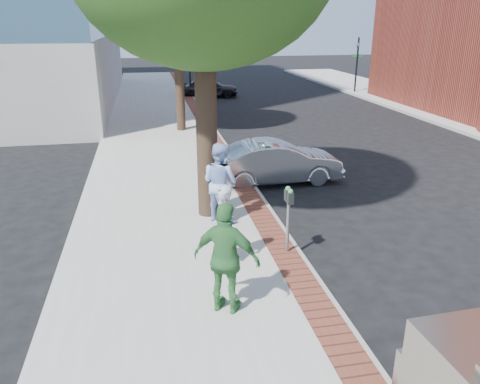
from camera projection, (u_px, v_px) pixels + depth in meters
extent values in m
plane|color=black|center=(246.00, 249.00, 10.56)|extent=(120.00, 120.00, 0.00)
cube|color=#9E9991|center=(164.00, 155.00, 17.62)|extent=(5.00, 60.00, 0.15)
cube|color=brown|center=(221.00, 150.00, 18.00)|extent=(0.60, 60.00, 0.01)
cube|color=gray|center=(230.00, 152.00, 18.09)|extent=(0.10, 60.00, 0.15)
cylinder|color=black|center=(190.00, 69.00, 30.33)|extent=(0.12, 0.12, 3.80)
imported|color=black|center=(189.00, 52.00, 29.95)|extent=(0.18, 0.15, 0.90)
cube|color=#1E7238|center=(189.00, 58.00, 30.09)|extent=(0.70, 0.03, 0.18)
cylinder|color=black|center=(357.00, 66.00, 32.45)|extent=(0.12, 0.12, 3.80)
imported|color=black|center=(358.00, 49.00, 32.07)|extent=(0.18, 0.15, 0.90)
cube|color=#1E7238|center=(358.00, 56.00, 32.21)|extent=(0.70, 0.03, 0.18)
cylinder|color=black|center=(207.00, 130.00, 11.39)|extent=(0.52, 0.52, 4.40)
cylinder|color=black|center=(180.00, 87.00, 20.80)|extent=(0.40, 0.40, 3.85)
ellipsoid|color=#1B4313|center=(176.00, 9.00, 19.69)|extent=(4.80, 4.80, 3.94)
cylinder|color=gray|center=(288.00, 227.00, 9.92)|extent=(0.07, 0.07, 1.15)
cube|color=#2D3030|center=(290.00, 198.00, 9.60)|extent=(0.12, 0.14, 0.24)
cube|color=#2D3030|center=(288.00, 195.00, 9.76)|extent=(0.12, 0.14, 0.24)
sphere|color=#3F8C4C|center=(291.00, 192.00, 9.54)|extent=(0.11, 0.11, 0.11)
sphere|color=#3F8C4C|center=(288.00, 189.00, 9.71)|extent=(0.11, 0.11, 0.11)
imported|color=#B0B0B5|center=(223.00, 226.00, 9.36)|extent=(0.44, 0.64, 1.68)
imported|color=#97B5E9|center=(220.00, 182.00, 11.41)|extent=(1.20, 1.22, 1.98)
imported|color=#387C3C|center=(227.00, 259.00, 7.75)|extent=(1.24, 0.99, 1.97)
imported|color=silver|center=(277.00, 162.00, 14.69)|extent=(4.10, 1.53, 1.34)
imported|color=black|center=(210.00, 87.00, 31.40)|extent=(3.97, 2.02, 1.30)
cube|color=black|center=(460.00, 342.00, 5.91)|extent=(1.56, 0.08, 0.39)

